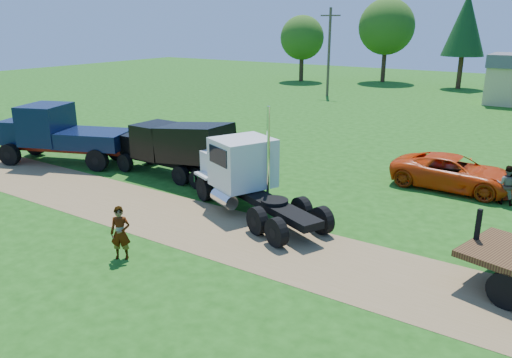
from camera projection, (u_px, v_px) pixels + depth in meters
The scene contains 8 objects.
ground at pixel (252, 240), 18.31m from camera, with size 140.00×140.00×0.00m, color #184910.
dirt_track at pixel (252, 240), 18.31m from camera, with size 120.00×4.20×0.01m, color olive.
white_semi_tractor at pixel (243, 173), 21.05m from camera, with size 7.46×5.02×4.48m.
black_dump_truck at pixel (176, 145), 25.25m from camera, with size 6.98×2.25×3.02m.
navy_truck at pixel (58, 133), 27.88m from camera, with size 7.63×4.97×3.26m.
orange_pickup at pixel (454, 172), 23.69m from camera, with size 2.65×5.76×1.60m, color red.
spectator_a at pixel (120, 233), 16.62m from camera, with size 0.68×0.44×1.85m, color #999999.
spectator_b at pixel (506, 185), 21.68m from camera, with size 0.85×0.66×1.75m, color #999999.
Camera 1 is at (9.44, -13.86, 7.68)m, focal length 35.00 mm.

